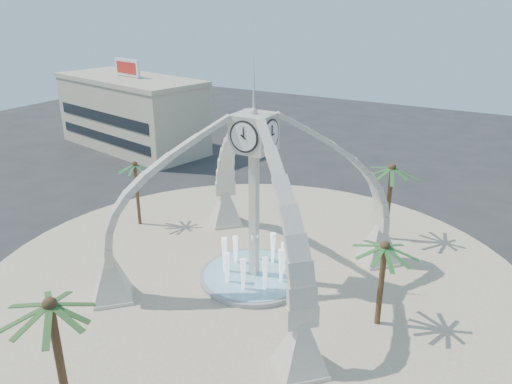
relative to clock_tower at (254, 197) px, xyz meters
The scene contains 9 objects.
ground 6.49m from the clock_tower, 90.00° to the left, with size 140.00×140.00×0.00m, color #282828.
plaza 6.46m from the clock_tower, 90.00° to the left, with size 40.00×40.00×0.06m, color beige.
clock_tower is the anchor object (origin of this frame).
fountain 6.20m from the clock_tower, 90.00° to the left, with size 8.00×8.00×3.62m.
building_nw 38.87m from the clock_tower, 145.49° to the left, with size 23.75×13.73×11.90m.
palm_east 9.58m from the clock_tower, ahead, with size 5.12×5.12×6.26m.
palm_west 14.17m from the clock_tower, 167.67° to the left, with size 4.14×4.14×6.37m.
palm_north 12.98m from the clock_tower, 60.13° to the left, with size 4.41×4.41×7.21m.
palm_south 15.81m from the clock_tower, 95.31° to the right, with size 4.98×4.98×7.27m.
Camera 1 is at (16.03, -27.59, 19.25)m, focal length 35.00 mm.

